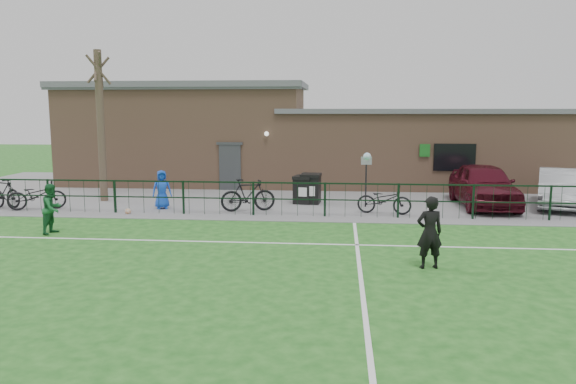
# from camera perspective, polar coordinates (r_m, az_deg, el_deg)

# --- Properties ---
(ground) EXTENTS (90.00, 90.00, 0.00)m
(ground) POSITION_cam_1_polar(r_m,az_deg,el_deg) (11.84, -2.29, -9.81)
(ground) COLOR #1D5719
(ground) RESTS_ON ground
(paving_strip) EXTENTS (34.00, 13.00, 0.02)m
(paving_strip) POSITION_cam_1_polar(r_m,az_deg,el_deg) (24.97, 1.82, -0.07)
(paving_strip) COLOR slate
(paving_strip) RESTS_ON ground
(pitch_line_touch) EXTENTS (28.00, 0.10, 0.01)m
(pitch_line_touch) POSITION_cam_1_polar(r_m,az_deg,el_deg) (19.36, 0.77, -2.58)
(pitch_line_touch) COLOR white
(pitch_line_touch) RESTS_ON ground
(pitch_line_mid) EXTENTS (28.00, 0.10, 0.01)m
(pitch_line_mid) POSITION_cam_1_polar(r_m,az_deg,el_deg) (15.67, -0.34, -5.23)
(pitch_line_mid) COLOR white
(pitch_line_mid) RESTS_ON ground
(pitch_line_perp) EXTENTS (0.10, 16.00, 0.01)m
(pitch_line_perp) POSITION_cam_1_polar(r_m,az_deg,el_deg) (11.76, 7.57, -10.00)
(pitch_line_perp) COLOR white
(pitch_line_perp) RESTS_ON ground
(perimeter_fence) EXTENTS (28.00, 0.10, 1.20)m
(perimeter_fence) POSITION_cam_1_polar(r_m,az_deg,el_deg) (19.46, 0.82, -0.74)
(perimeter_fence) COLOR black
(perimeter_fence) RESTS_ON ground
(bare_tree) EXTENTS (0.30, 0.30, 6.00)m
(bare_tree) POSITION_cam_1_polar(r_m,az_deg,el_deg) (23.65, -18.48, 6.30)
(bare_tree) COLOR #46362A
(bare_tree) RESTS_ON ground
(wheelie_bin_left) EXTENTS (0.79, 0.86, 1.00)m
(wheelie_bin_left) POSITION_cam_1_polar(r_m,az_deg,el_deg) (22.06, 1.56, 0.14)
(wheelie_bin_left) COLOR black
(wheelie_bin_left) RESTS_ON paving_strip
(wheelie_bin_right) EXTENTS (0.79, 0.88, 1.09)m
(wheelie_bin_right) POSITION_cam_1_polar(r_m,az_deg,el_deg) (22.05, 2.33, 0.25)
(wheelie_bin_right) COLOR black
(wheelie_bin_right) RESTS_ON paving_strip
(sign_post) EXTENTS (0.08, 0.08, 2.00)m
(sign_post) POSITION_cam_1_polar(r_m,az_deg,el_deg) (21.40, 7.92, 1.15)
(sign_post) COLOR black
(sign_post) RESTS_ON paving_strip
(car_maroon) EXTENTS (2.01, 4.85, 1.64)m
(car_maroon) POSITION_cam_1_polar(r_m,az_deg,el_deg) (22.56, 19.25, 0.68)
(car_maroon) COLOR #490D19
(car_maroon) RESTS_ON paving_strip
(car_silver) EXTENTS (2.83, 4.60, 1.43)m
(car_silver) POSITION_cam_1_polar(r_m,az_deg,el_deg) (23.61, 25.92, 0.36)
(car_silver) COLOR #96989D
(car_silver) RESTS_ON paving_strip
(bicycle_b) EXTENTS (1.97, 1.18, 1.14)m
(bicycle_b) POSITION_cam_1_polar(r_m,az_deg,el_deg) (23.77, -27.02, -0.01)
(bicycle_b) COLOR black
(bicycle_b) RESTS_ON paving_strip
(bicycle_c) EXTENTS (2.14, 1.46, 1.07)m
(bicycle_c) POSITION_cam_1_polar(r_m,az_deg,el_deg) (22.67, -24.17, -0.30)
(bicycle_c) COLOR black
(bicycle_c) RESTS_ON paving_strip
(bicycle_d) EXTENTS (2.06, 1.09, 1.19)m
(bicycle_d) POSITION_cam_1_polar(r_m,az_deg,el_deg) (20.38, -4.09, -0.30)
(bicycle_d) COLOR black
(bicycle_d) RESTS_ON paving_strip
(bicycle_e) EXTENTS (2.00, 1.01, 1.00)m
(bicycle_e) POSITION_cam_1_polar(r_m,az_deg,el_deg) (20.13, 9.75, -0.78)
(bicycle_e) COLOR black
(bicycle_e) RESTS_ON paving_strip
(spectator_child) EXTENTS (0.83, 0.70, 1.44)m
(spectator_child) POSITION_cam_1_polar(r_m,az_deg,el_deg) (21.36, -12.70, 0.25)
(spectator_child) COLOR blue
(spectator_child) RESTS_ON paving_strip
(goalkeeper_kick) EXTENTS (1.79, 3.42, 2.47)m
(goalkeeper_kick) POSITION_cam_1_polar(r_m,az_deg,el_deg) (13.57, 14.01, -3.79)
(goalkeeper_kick) COLOR black
(goalkeeper_kick) RESTS_ON ground
(outfield_player) EXTENTS (0.67, 0.81, 1.50)m
(outfield_player) POSITION_cam_1_polar(r_m,az_deg,el_deg) (18.20, -22.83, -1.57)
(outfield_player) COLOR #1B602F
(outfield_player) RESTS_ON ground
(ball_ground) EXTENTS (0.22, 0.22, 0.22)m
(ball_ground) POSITION_cam_1_polar(r_m,az_deg,el_deg) (20.68, -15.94, -1.90)
(ball_ground) COLOR silver
(ball_ground) RESTS_ON ground
(clubhouse) EXTENTS (24.25, 5.40, 4.96)m
(clubhouse) POSITION_cam_1_polar(r_m,az_deg,el_deg) (27.79, 0.41, 5.39)
(clubhouse) COLOR #9E7458
(clubhouse) RESTS_ON ground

